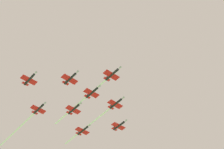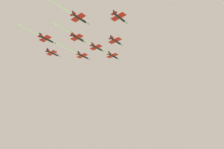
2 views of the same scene
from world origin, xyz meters
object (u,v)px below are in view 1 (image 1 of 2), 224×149
Objects in this scene: jet_center_rear at (30,79)px; jet_starboard_inner at (70,78)px; jet_lead at (92,91)px; jet_starboard_outer at (119,126)px; jet_port_inner at (99,117)px; jet_starboard_trail at (83,130)px; jet_tail_end at (26,121)px; jet_port_trail at (74,109)px; jet_port_outer at (92,92)px.

jet_starboard_inner is at bearing 135.00° from jet_center_rear.
jet_starboard_outer is at bearing -155.71° from jet_lead.
jet_port_inner is at bearing 179.97° from jet_center_rear.
jet_starboard_trail is (-13.56, 4.13, -0.48)m from jet_port_inner.
jet_port_inner reaches higher than jet_tail_end.
jet_center_rear is 30.37m from jet_tail_end.
jet_starboard_outer is (-3.97, 30.80, 0.41)m from jet_lead.
jet_starboard_outer is at bearing 147.72° from jet_tail_end.
jet_lead is at bearing -174.45° from jet_starboard_inner.
jet_port_trail is (-10.96, -26.25, -1.53)m from jet_starboard_outer.
jet_tail_end is at bearing -59.46° from jet_port_trail.
jet_starboard_trail is (-18.82, 35.32, -0.53)m from jet_starboard_inner.
jet_lead is at bearing 42.02° from jet_port_inner.
jet_center_rear is (-17.66, -9.41, 1.42)m from jet_starboard_inner.
jet_tail_end is (-38.03, -32.79, -1.57)m from jet_starboard_outer.
jet_port_inner is 4.43× the size of jet_port_outer.
jet_center_rear is (-16.50, -54.14, 0.15)m from jet_starboard_outer.
jet_starboard_outer is 1.00× the size of jet_port_trail.
jet_starboard_inner is at bearing 50.19° from jet_port_trail.
jet_center_rear is at bearing 5.71° from jet_port_trail.
jet_starboard_outer is at bearing -161.57° from jet_starboard_inner.
jet_lead is 31.05m from jet_starboard_outer.
jet_port_outer is 30.39m from jet_starboard_trail.
jet_starboard_trail is (-21.59, 21.37, -0.84)m from jet_port_outer.
jet_port_outer is at bearing 109.69° from jet_tail_end.
jet_starboard_inner is 20.06m from jet_center_rear.
jet_port_inner is (-8.07, 17.25, -0.90)m from jet_lead.
jet_starboard_inner is 1.00× the size of jet_center_rear.
jet_starboard_outer reaches higher than jet_starboard_inner.
jet_port_outer is 15.58m from jet_port_trail.
jet_starboard_outer is at bearing -155.77° from jet_port_outer.
jet_lead is at bearing 109.67° from jet_tail_end.
jet_starboard_trail is 0.24× the size of jet_tail_end.
jet_port_inner is 4.43× the size of jet_starboard_outer.
jet_port_inner is 14.21m from jet_starboard_outer.
jet_port_trail is at bearing -5.71° from jet_starboard_outer.
jet_lead is 31.06m from jet_center_rear.
jet_port_outer is (8.03, -17.24, 0.37)m from jet_port_inner.
jet_starboard_outer is 28.48m from jet_port_trail.
jet_lead is at bearing 90.00° from jet_port_trail.
jet_lead is 4.70× the size of jet_center_rear.
jet_center_rear reaches higher than jet_starboard_outer.
jet_port_outer is 1.00× the size of jet_port_trail.
jet_port_outer is at bearing 24.23° from jet_starboard_outer.
jet_lead reaches higher than jet_port_inner.
jet_port_trail is (-12.12, 18.49, -0.26)m from jet_starboard_inner.
jet_lead is 19.07m from jet_port_inner.
jet_lead is 1.06× the size of jet_port_inner.
jet_lead reaches higher than jet_port_outer.
jet_center_rear reaches higher than jet_port_inner.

